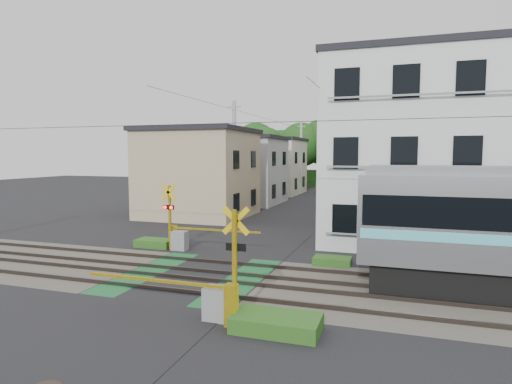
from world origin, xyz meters
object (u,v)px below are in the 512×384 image
(crossing_signal_near, at_px, (219,295))
(pedestrian, at_px, (319,192))
(crossing_signal_far, at_px, (179,235))
(apartment_block, at_px, (429,150))

(crossing_signal_near, bearing_deg, pedestrian, 95.00)
(crossing_signal_far, height_order, pedestrian, crossing_signal_far)
(pedestrian, bearing_deg, crossing_signal_near, 84.38)
(crossing_signal_far, bearing_deg, crossing_signal_near, -54.71)
(crossing_signal_far, relative_size, pedestrian, 2.70)
(crossing_signal_near, distance_m, crossing_signal_far, 8.95)
(crossing_signal_near, relative_size, crossing_signal_far, 1.00)
(crossing_signal_near, height_order, crossing_signal_far, same)
(crossing_signal_far, xyz_separation_m, apartment_block, (11.09, 5.84, 3.94))
(crossing_signal_far, relative_size, apartment_block, 0.46)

